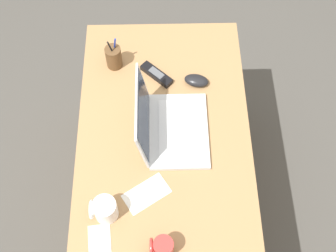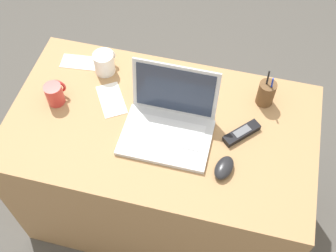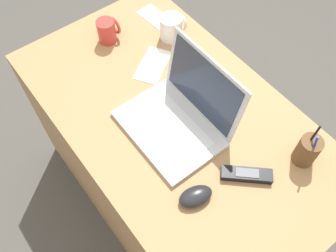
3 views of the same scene
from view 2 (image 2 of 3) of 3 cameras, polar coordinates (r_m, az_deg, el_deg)
name	(u,v)px [view 2 (image 2 of 3)]	position (r m, az deg, el deg)	size (l,w,h in m)	color
ground_plane	(163,203)	(2.37, -0.69, -10.24)	(6.00, 6.00, 0.00)	#4C4944
desk	(162,170)	(2.03, -0.80, -5.86)	(1.25, 0.71, 0.76)	#A87C4F
laptop	(169,122)	(1.65, 0.14, 0.56)	(0.35, 0.28, 0.25)	silver
computer_mouse	(224,168)	(1.59, 7.49, -5.56)	(0.06, 0.11, 0.04)	black
coffee_mug_white	(104,62)	(1.87, -8.49, 8.40)	(0.09, 0.10, 0.10)	white
coffee_mug_tall	(55,93)	(1.80, -14.87, 4.24)	(0.07, 0.08, 0.09)	#C63833
cordless_phone	(242,133)	(1.69, 9.81, -0.92)	(0.14, 0.15, 0.03)	black
pen_holder	(266,93)	(1.78, 12.97, 4.31)	(0.07, 0.07, 0.17)	brown
paper_note_near_laptop	(111,100)	(1.80, -7.56, 3.52)	(0.09, 0.17, 0.00)	white
paper_note_left	(80,62)	(1.96, -11.65, 8.34)	(0.17, 0.08, 0.00)	white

